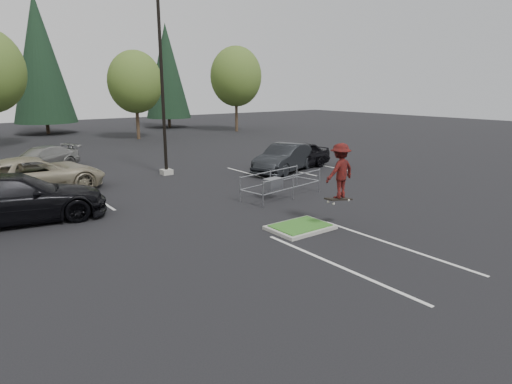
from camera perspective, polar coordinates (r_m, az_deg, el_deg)
ground at (r=15.49m, az=5.91°, el=-4.94°), size 120.00×120.00×0.00m
grass_median at (r=15.47m, az=5.91°, el=-4.66°), size 2.20×1.60×0.16m
stall_lines at (r=19.49m, az=-9.20°, el=-1.10°), size 22.62×17.60×0.01m
light_pole at (r=25.04m, az=-12.35°, el=12.58°), size 0.70×0.60×10.12m
decid_c at (r=43.59m, az=-15.83°, el=13.69°), size 5.12×5.12×8.38m
decid_d at (r=49.71m, az=-2.71°, el=14.89°), size 5.76×5.76×9.43m
conif_b at (r=52.26m, az=-26.87°, el=15.56°), size 6.38×6.38×14.50m
conif_c at (r=55.70m, az=-11.79°, el=15.48°), size 5.50×5.50×12.50m
cart_corral at (r=19.45m, az=2.55°, el=1.20°), size 4.21×2.06×1.14m
skateboarder at (r=15.33m, az=11.13°, el=2.74°), size 1.29×0.78×2.13m
car_l_tan at (r=22.85m, az=-27.42°, el=1.98°), size 6.59×3.45×1.77m
car_l_black at (r=18.28m, az=-29.55°, el=-0.79°), size 6.68×3.56×1.84m
car_r_charc at (r=25.63m, az=3.84°, el=4.52°), size 5.37×3.55×1.67m
car_r_black at (r=27.04m, az=5.48°, el=4.91°), size 4.84×2.17×1.61m
car_far_silver at (r=29.47m, az=-26.64°, el=4.03°), size 5.22×3.73×1.40m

